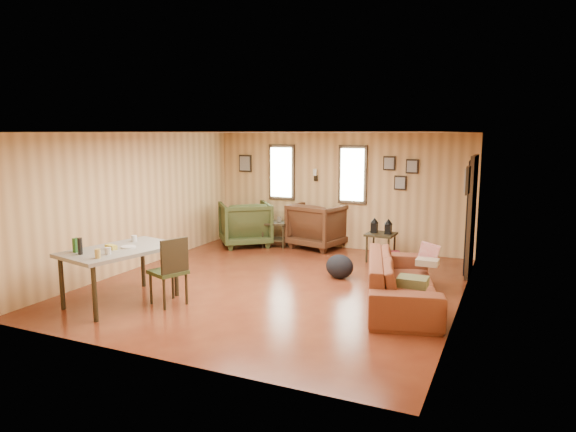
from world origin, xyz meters
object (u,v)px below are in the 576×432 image
(recliner_brown, at_px, (319,223))
(end_table, at_px, (275,230))
(recliner_green, at_px, (245,222))
(side_table, at_px, (381,232))
(sofa, at_px, (402,272))
(dining_table, at_px, (119,253))

(recliner_brown, bearing_deg, end_table, 33.10)
(recliner_green, distance_m, side_table, 3.00)
(recliner_brown, relative_size, side_table, 1.27)
(recliner_green, xyz_separation_m, end_table, (0.64, 0.13, -0.15))
(recliner_green, distance_m, end_table, 0.67)
(sofa, bearing_deg, end_table, 36.12)
(recliner_brown, xyz_separation_m, end_table, (-0.87, -0.31, -0.15))
(recliner_green, bearing_deg, sofa, 108.33)
(recliner_brown, height_order, recliner_green, recliner_brown)
(sofa, relative_size, recliner_brown, 2.24)
(end_table, relative_size, side_table, 0.80)
(recliner_green, bearing_deg, side_table, 137.71)
(sofa, distance_m, recliner_green, 4.58)
(recliner_green, relative_size, end_table, 1.57)
(sofa, relative_size, end_table, 3.53)
(recliner_brown, xyz_separation_m, side_table, (1.48, -0.61, 0.04))
(end_table, distance_m, dining_table, 4.20)
(recliner_brown, distance_m, end_table, 0.94)
(side_table, bearing_deg, sofa, -69.25)
(end_table, bearing_deg, sofa, -38.84)
(sofa, xyz_separation_m, dining_table, (-3.65, -1.57, 0.26))
(sofa, bearing_deg, recliner_green, 42.44)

